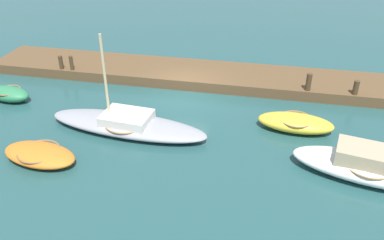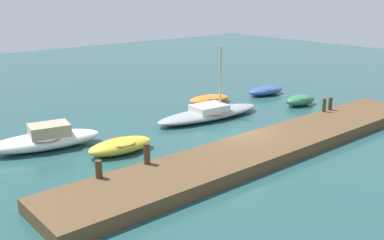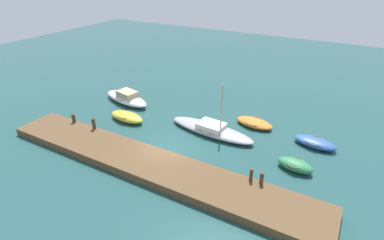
{
  "view_description": "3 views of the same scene",
  "coord_description": "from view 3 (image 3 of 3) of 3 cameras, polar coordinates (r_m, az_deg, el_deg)",
  "views": [
    {
      "loc": [
        -4.33,
        18.23,
        9.32
      ],
      "look_at": [
        -1.23,
        3.53,
        0.63
      ],
      "focal_mm": 37.01,
      "sensor_mm": 36.0,
      "label": 1
    },
    {
      "loc": [
        -16.3,
        -15.48,
        7.69
      ],
      "look_at": [
        -0.82,
        2.78,
        0.65
      ],
      "focal_mm": 41.78,
      "sensor_mm": 36.0,
      "label": 2
    },
    {
      "loc": [
        10.6,
        -15.15,
        12.32
      ],
      "look_at": [
        0.39,
        3.02,
        1.33
      ],
      "focal_mm": 28.24,
      "sensor_mm": 36.0,
      "label": 3
    }
  ],
  "objects": [
    {
      "name": "ground_plane",
      "position": [
        22.22,
        -4.73,
        -5.98
      ],
      "size": [
        84.0,
        84.0,
        0.0
      ],
      "primitive_type": "plane",
      "color": "#234C4C"
    },
    {
      "name": "mooring_post_mid_east",
      "position": [
        18.74,
        11.12,
        -10.09
      ],
      "size": [
        0.21,
        0.21,
        0.81
      ],
      "primitive_type": "cylinder",
      "color": "#47331E",
      "rests_on": "dock_platform"
    },
    {
      "name": "mooring_post_east",
      "position": [
        18.62,
        13.02,
        -10.68
      ],
      "size": [
        0.23,
        0.23,
        0.77
      ],
      "primitive_type": "cylinder",
      "color": "#47331E",
      "rests_on": "dock_platform"
    },
    {
      "name": "rowboat_blue",
      "position": [
        24.39,
        22.23,
        -3.95
      ],
      "size": [
        3.24,
        1.81,
        0.64
      ],
      "rotation": [
        0.0,
        0.0,
        -0.13
      ],
      "color": "#2D569E",
      "rests_on": "ground_plane"
    },
    {
      "name": "mooring_post_west",
      "position": [
        26.57,
        -21.46,
        0.34
      ],
      "size": [
        0.27,
        0.27,
        0.72
      ],
      "primitive_type": "cylinder",
      "color": "#47331E",
      "rests_on": "dock_platform"
    },
    {
      "name": "mooring_post_mid_west",
      "position": [
        24.93,
        -18.07,
        -0.66
      ],
      "size": [
        0.27,
        0.27,
        0.9
      ],
      "primitive_type": "cylinder",
      "color": "#47331E",
      "rests_on": "dock_platform"
    },
    {
      "name": "rowboat_orange",
      "position": [
        25.88,
        11.7,
        -0.52
      ],
      "size": [
        3.36,
        2.05,
        0.57
      ],
      "rotation": [
        0.0,
        0.0,
        -0.15
      ],
      "color": "orange",
      "rests_on": "ground_plane"
    },
    {
      "name": "dinghy_green",
      "position": [
        21.31,
        18.91,
        -8.04
      ],
      "size": [
        2.51,
        1.52,
        0.72
      ],
      "rotation": [
        0.0,
        0.0,
        -0.15
      ],
      "color": "#2D7A4C",
      "rests_on": "ground_plane"
    },
    {
      "name": "motorboat_white",
      "position": [
        30.23,
        -12.26,
        4.11
      ],
      "size": [
        5.78,
        2.93,
        1.25
      ],
      "rotation": [
        0.0,
        0.0,
        -0.2
      ],
      "color": "white",
      "rests_on": "ground_plane"
    },
    {
      "name": "rowboat_yellow",
      "position": [
        26.77,
        -12.2,
        0.61
      ],
      "size": [
        3.43,
        1.67,
        0.72
      ],
      "rotation": [
        0.0,
        0.0,
        -0.06
      ],
      "color": "gold",
      "rests_on": "ground_plane"
    },
    {
      "name": "dock_platform",
      "position": [
        20.62,
        -8.17,
        -8.25
      ],
      "size": [
        23.5,
        3.33,
        0.57
      ],
      "primitive_type": "cube",
      "color": "brown",
      "rests_on": "ground_plane"
    },
    {
      "name": "sailboat_grey",
      "position": [
        24.3,
        3.66,
        -1.72
      ],
      "size": [
        7.51,
        2.61,
        4.4
      ],
      "rotation": [
        0.0,
        0.0,
        -0.08
      ],
      "color": "#939399",
      "rests_on": "ground_plane"
    }
  ]
}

